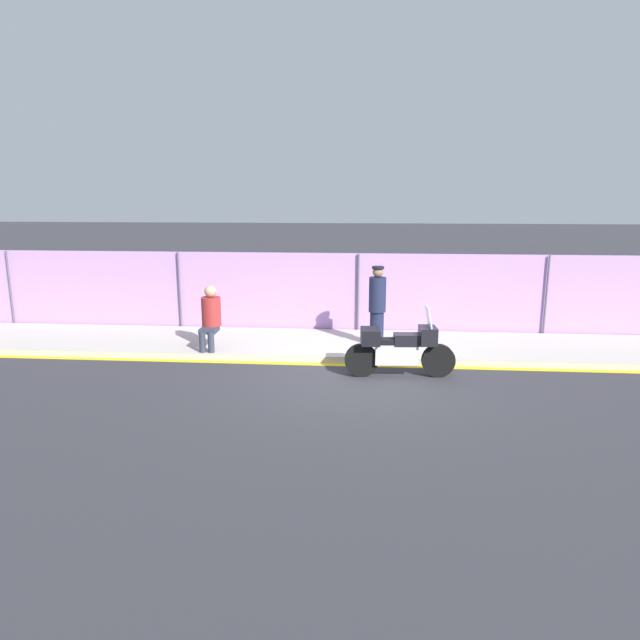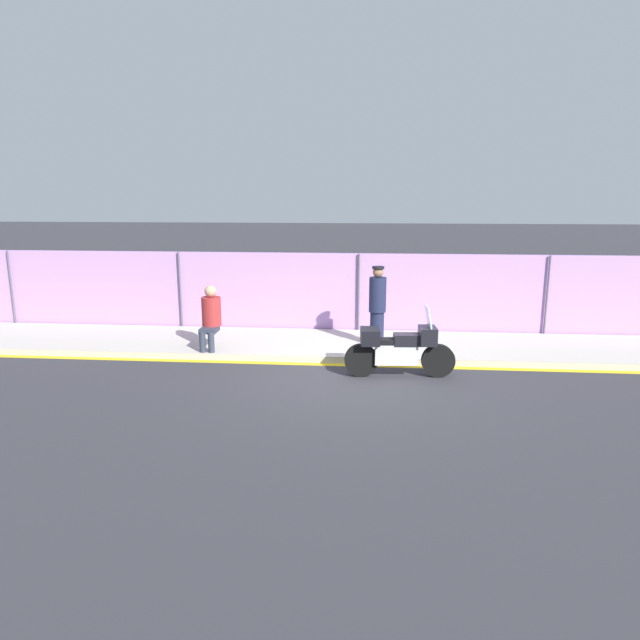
# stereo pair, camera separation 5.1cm
# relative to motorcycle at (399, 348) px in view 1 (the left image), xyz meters

# --- Properties ---
(ground_plane) EXTENTS (120.00, 120.00, 0.00)m
(ground_plane) POSITION_rel_motorcycle_xyz_m (-0.87, -0.19, -0.57)
(ground_plane) COLOR #2D2D33
(sidewalk) EXTENTS (33.96, 2.52, 0.15)m
(sidewalk) POSITION_rel_motorcycle_xyz_m (-0.87, 2.02, -0.50)
(sidewalk) COLOR #ADA89E
(sidewalk) RESTS_ON ground_plane
(curb_paint_stripe) EXTENTS (33.96, 0.18, 0.01)m
(curb_paint_stripe) POSITION_rel_motorcycle_xyz_m (-0.87, 0.67, -0.57)
(curb_paint_stripe) COLOR gold
(curb_paint_stripe) RESTS_ON ground_plane
(storefront_fence) EXTENTS (32.27, 0.17, 2.07)m
(storefront_fence) POSITION_rel_motorcycle_xyz_m (-0.87, 3.36, 0.47)
(storefront_fence) COLOR #AD7FC6
(storefront_fence) RESTS_ON ground_plane
(motorcycle) EXTENTS (2.16, 0.58, 1.42)m
(motorcycle) POSITION_rel_motorcycle_xyz_m (0.00, 0.00, 0.00)
(motorcycle) COLOR black
(motorcycle) RESTS_ON ground_plane
(officer_standing) EXTENTS (0.38, 0.38, 1.80)m
(officer_standing) POSITION_rel_motorcycle_xyz_m (-0.41, 1.81, 0.50)
(officer_standing) COLOR #191E38
(officer_standing) RESTS_ON sidewalk
(person_seated_on_curb) EXTENTS (0.43, 0.73, 1.40)m
(person_seated_on_curb) POSITION_rel_motorcycle_xyz_m (-4.08, 1.25, 0.35)
(person_seated_on_curb) COLOR #2D3342
(person_seated_on_curb) RESTS_ON sidewalk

